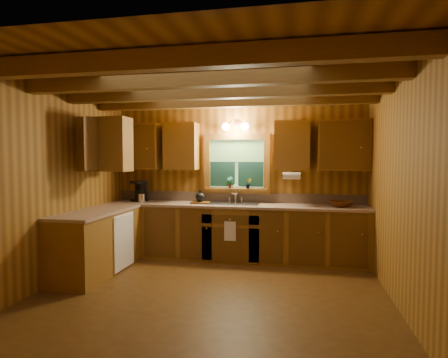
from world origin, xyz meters
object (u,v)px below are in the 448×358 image
coffee_maker (140,191)px  wicker_basket (341,204)px  sink (234,207)px  cutting_board (200,203)px

coffee_maker → wicker_basket: bearing=22.6°
coffee_maker → wicker_basket: 3.34m
sink → cutting_board: 0.56m
sink → coffee_maker: (-1.67, 0.09, 0.22)m
wicker_basket → coffee_maker: bearing=177.9°
coffee_maker → cutting_board: coffee_maker is taller
sink → coffee_maker: bearing=176.7°
sink → wicker_basket: (1.66, -0.03, 0.09)m
sink → wicker_basket: sink is taller
cutting_board → wicker_basket: (2.22, 0.01, 0.03)m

